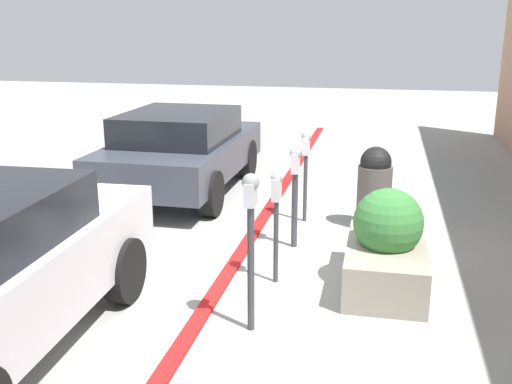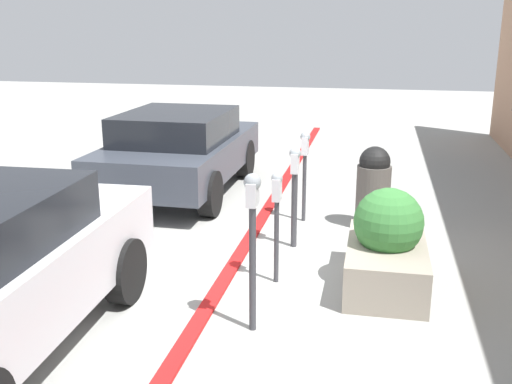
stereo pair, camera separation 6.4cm
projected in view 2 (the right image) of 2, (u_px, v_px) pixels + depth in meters
The scene contains 9 objects.
ground_plane at pixel (244, 259), 7.40m from camera, with size 40.00×40.00×0.00m, color #999993.
curb_strip at pixel (238, 257), 7.41m from camera, with size 19.00×0.16×0.04m.
parking_meter_nearest at pixel (253, 223), 5.43m from camera, with size 0.19×0.16×1.54m.
parking_meter_second at pixel (277, 206), 6.53m from camera, with size 0.15×0.12×1.27m.
parking_meter_middle at pixel (295, 182), 7.60m from camera, with size 0.18×0.15×1.32m.
parking_meter_fourth at pixel (305, 156), 8.58m from camera, with size 0.17×0.14×1.33m.
planter_box at pixel (387, 248), 6.56m from camera, with size 1.56×0.85×1.12m.
parked_car_middle at pixel (179, 149), 10.12m from camera, with size 3.94×1.95×1.41m.
trash_bin at pixel (373, 187), 8.42m from camera, with size 0.48×0.48×1.17m.
Camera 2 is at (-6.72, -1.52, 2.84)m, focal length 42.00 mm.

